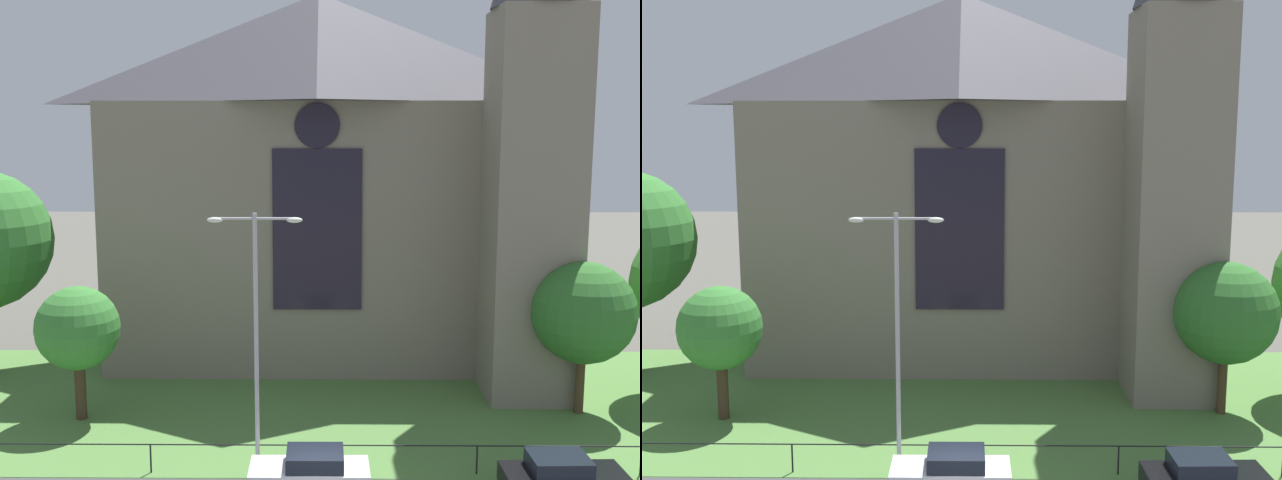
{
  "view_description": "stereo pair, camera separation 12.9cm",
  "coord_description": "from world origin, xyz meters",
  "views": [
    {
      "loc": [
        0.21,
        -23.97,
        12.73
      ],
      "look_at": [
        -0.12,
        8.0,
        7.95
      ],
      "focal_mm": 42.46,
      "sensor_mm": 36.0,
      "label": 1
    },
    {
      "loc": [
        0.33,
        -23.97,
        12.73
      ],
      "look_at": [
        -0.12,
        8.0,
        7.95
      ],
      "focal_mm": 42.46,
      "sensor_mm": 36.0,
      "label": 2
    }
  ],
  "objects": [
    {
      "name": "parked_car_white",
      "position": [
        -0.38,
        1.07,
        0.74
      ],
      "size": [
        4.21,
        2.04,
        1.51
      ],
      "rotation": [
        0.0,
        0.0,
        3.15
      ],
      "color": "silver",
      "rests_on": "ground"
    },
    {
      "name": "tree_left_near",
      "position": [
        -10.64,
        7.74,
        4.07
      ],
      "size": [
        3.64,
        3.64,
        5.93
      ],
      "color": "#423021",
      "rests_on": "ground"
    },
    {
      "name": "grass_verge",
      "position": [
        0.0,
        8.0,
        0.0
      ],
      "size": [
        120.0,
        20.0,
        0.01
      ],
      "primitive_type": "cube",
      "color": "#517F3D",
      "rests_on": "ground"
    },
    {
      "name": "ground",
      "position": [
        0.0,
        10.0,
        0.0
      ],
      "size": [
        160.0,
        160.0,
        0.0
      ],
      "primitive_type": "plane",
      "color": "#56544C"
    },
    {
      "name": "tree_right_near",
      "position": [
        11.51,
        8.66,
        4.61
      ],
      "size": [
        4.54,
        4.54,
        6.9
      ],
      "color": "#4C3823",
      "rests_on": "ground"
    },
    {
      "name": "church_building",
      "position": [
        0.46,
        18.41,
        10.27
      ],
      "size": [
        23.2,
        16.2,
        26.0
      ],
      "color": "gray",
      "rests_on": "ground"
    },
    {
      "name": "streetlamp_near",
      "position": [
        -2.37,
        2.4,
        6.06
      ],
      "size": [
        3.37,
        0.26,
        9.74
      ],
      "color": "#B2B2B7",
      "rests_on": "ground"
    },
    {
      "name": "parked_car_black",
      "position": [
        8.36,
        0.78,
        0.74
      ],
      "size": [
        4.25,
        2.12,
        1.51
      ],
      "rotation": [
        0.0,
        0.0,
        0.03
      ],
      "color": "black",
      "rests_on": "ground"
    },
    {
      "name": "iron_railing",
      "position": [
        -0.31,
        2.5,
        0.95
      ],
      "size": [
        24.25,
        0.07,
        1.13
      ],
      "color": "black",
      "rests_on": "ground"
    }
  ]
}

